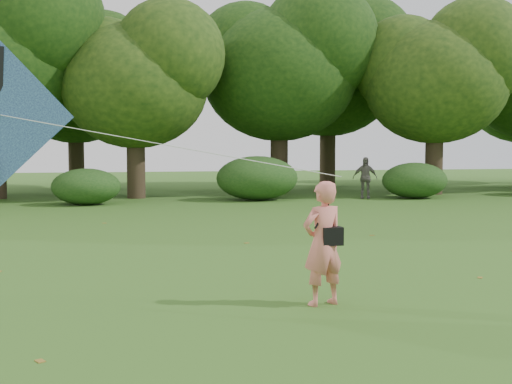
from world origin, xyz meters
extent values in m
plane|color=#265114|center=(0.00, 0.00, 0.00)|extent=(100.00, 100.00, 0.00)
imported|color=#E8796D|center=(0.10, 0.00, 0.89)|extent=(0.75, 0.60, 1.79)
imported|color=slate|center=(7.81, 17.75, 0.91)|extent=(1.15, 0.79, 1.82)
cube|color=black|center=(0.22, -0.03, 1.00)|extent=(0.30, 0.20, 0.26)
cylinder|color=black|center=(0.10, -0.04, 1.35)|extent=(0.33, 0.14, 0.47)
cylinder|color=white|center=(-2.07, 0.76, 2.30)|extent=(4.84, 1.63, 0.92)
cylinder|color=#3A2D1E|center=(-2.00, 20.00, 1.57)|extent=(0.80, 0.80, 3.15)
ellipsoid|color=#1E3F11|center=(-2.00, 20.00, 4.91)|extent=(6.40, 6.40, 5.44)
cylinder|color=#3A2D1E|center=(5.00, 22.00, 1.84)|extent=(0.86, 0.86, 3.67)
ellipsoid|color=#1E3F11|center=(5.00, 22.00, 5.76)|extent=(7.60, 7.60, 6.46)
cylinder|color=#3A2D1E|center=(12.00, 19.50, 1.72)|extent=(0.83, 0.83, 3.43)
ellipsoid|color=#1E3F11|center=(12.00, 19.50, 5.30)|extent=(6.80, 6.80, 5.78)
cylinder|color=#3A2D1E|center=(-5.00, 27.50, 1.75)|extent=(0.84, 0.84, 3.50)
ellipsoid|color=#1E3F11|center=(-5.00, 27.50, 5.43)|extent=(7.00, 7.00, 5.95)
cylinder|color=#3A2D1E|center=(9.00, 26.50, 2.01)|extent=(0.90, 0.90, 4.02)
ellipsoid|color=#1E3F11|center=(9.00, 26.50, 6.17)|extent=(7.80, 7.80, 6.63)
ellipsoid|color=#264919|center=(-4.00, 17.10, 0.71)|extent=(2.66, 2.09, 1.42)
ellipsoid|color=#264919|center=(3.00, 17.90, 0.94)|extent=(3.50, 2.75, 1.88)
ellipsoid|color=#264919|center=(10.00, 17.40, 0.79)|extent=(2.94, 2.31, 1.58)
cube|color=olive|center=(-3.18, 10.77, 0.00)|extent=(0.12, 0.09, 0.01)
cube|color=olive|center=(3.37, 1.25, 0.00)|extent=(0.14, 0.14, 0.01)
cube|color=olive|center=(2.75, 7.34, 0.00)|extent=(0.14, 0.14, 0.01)
cube|color=olive|center=(0.18, 6.02, 0.00)|extent=(0.14, 0.13, 0.01)
cube|color=olive|center=(-3.59, -1.70, 0.00)|extent=(0.13, 0.14, 0.01)
cube|color=olive|center=(3.38, 10.62, 0.00)|extent=(0.12, 0.14, 0.01)
cube|color=olive|center=(3.58, 6.61, 0.00)|extent=(0.13, 0.10, 0.01)
camera|label=1|loc=(-2.74, -8.68, 2.28)|focal=45.00mm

